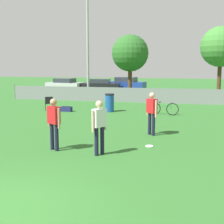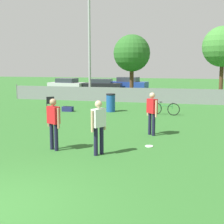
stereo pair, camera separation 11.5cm
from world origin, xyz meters
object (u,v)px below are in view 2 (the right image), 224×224
at_px(player_defender_red, 54,120).
at_px(light_pole, 89,35).
at_px(gear_bag_sideline, 68,109).
at_px(tree_far_right, 223,47).
at_px(parked_car_silver, 67,84).
at_px(bicycle_sideline, 165,109).
at_px(frisbee_disc, 149,146).
at_px(player_thrower_red, 152,110).
at_px(trash_bin, 111,103).
at_px(parked_car_blue, 128,83).
at_px(player_receiver_white, 99,123).
at_px(folding_chair_sideline, 50,102).
at_px(parked_car_dark, 101,85).
at_px(tree_near_pole, 132,53).

bearing_deg(player_defender_red, light_pole, 132.32).
bearing_deg(gear_bag_sideline, tree_far_right, 44.59).
distance_m(player_defender_red, parked_car_silver, 24.76).
xyz_separation_m(tree_far_right, gear_bag_sideline, (-9.57, -9.43, -4.08)).
bearing_deg(light_pole, bicycle_sideline, -45.93).
distance_m(frisbee_disc, gear_bag_sideline, 9.15).
xyz_separation_m(player_thrower_red, gear_bag_sideline, (-5.77, 5.17, -0.87)).
bearing_deg(trash_bin, tree_far_right, 51.84).
bearing_deg(bicycle_sideline, light_pole, 140.64).
xyz_separation_m(gear_bag_sideline, parked_car_blue, (0.23, 17.31, 0.54)).
height_order(player_receiver_white, parked_car_silver, player_receiver_white).
relative_size(folding_chair_sideline, parked_car_dark, 0.19).
bearing_deg(light_pole, parked_car_dark, 100.01).
bearing_deg(frisbee_disc, parked_car_blue, 103.18).
bearing_deg(folding_chair_sideline, parked_car_silver, -100.72).
relative_size(tree_near_pole, frisbee_disc, 18.51).
xyz_separation_m(folding_chair_sideline, bicycle_sideline, (7.03, -0.01, -0.15)).
height_order(light_pole, player_thrower_red, light_pole).
bearing_deg(light_pole, frisbee_disc, -64.04).
height_order(light_pole, frisbee_disc, light_pole).
relative_size(folding_chair_sideline, trash_bin, 0.80).
bearing_deg(folding_chair_sideline, tree_far_right, -168.61).
bearing_deg(parked_car_dark, gear_bag_sideline, -86.28).
distance_m(player_receiver_white, folding_chair_sideline, 10.22).
relative_size(tree_near_pole, bicycle_sideline, 3.04).
height_order(tree_far_right, player_thrower_red, tree_far_right).
xyz_separation_m(player_receiver_white, gear_bag_sideline, (-4.51, 8.36, -0.87)).
bearing_deg(parked_car_blue, light_pole, -88.16).
xyz_separation_m(player_defender_red, parked_car_silver, (-9.11, 23.02, -0.36)).
height_order(bicycle_sideline, gear_bag_sideline, bicycle_sideline).
height_order(gear_bag_sideline, parked_car_dark, parked_car_dark).
distance_m(bicycle_sideline, parked_car_silver, 19.02).
bearing_deg(trash_bin, player_receiver_white, -77.72).
bearing_deg(frisbee_disc, player_thrower_red, 94.66).
bearing_deg(tree_far_right, bicycle_sideline, -111.81).
bearing_deg(gear_bag_sideline, parked_car_blue, 89.23).
height_order(tree_near_pole, parked_car_dark, tree_near_pole).
height_order(player_defender_red, folding_chair_sideline, player_defender_red).
distance_m(light_pole, bicycle_sideline, 10.84).
bearing_deg(light_pole, folding_chair_sideline, -92.22).
bearing_deg(player_receiver_white, player_defender_red, 115.41).
distance_m(tree_far_right, player_thrower_red, 15.42).
height_order(player_defender_red, trash_bin, player_defender_red).
relative_size(trash_bin, gear_bag_sideline, 1.68).
bearing_deg(folding_chair_sideline, bicycle_sideline, 150.40).
bearing_deg(player_receiver_white, bicycle_sideline, 22.15).
bearing_deg(player_defender_red, parked_car_dark, 130.92).
bearing_deg(folding_chair_sideline, trash_bin, 156.86).
bearing_deg(parked_car_blue, bicycle_sideline, -63.67).
height_order(tree_far_right, gear_bag_sideline, tree_far_right).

